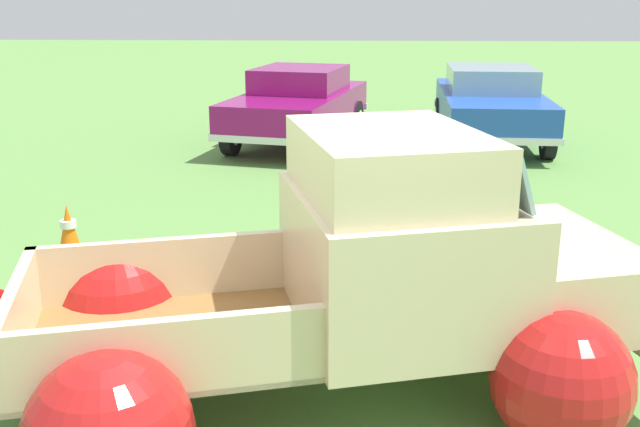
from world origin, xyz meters
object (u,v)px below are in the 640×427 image
(show_car_0, at_px, (298,102))
(show_car_1, at_px, (490,102))
(lane_cone_0, at_px, (69,234))
(vintage_pickup_truck, at_px, (364,292))

(show_car_0, xyz_separation_m, show_car_1, (3.68, 0.22, 0.00))
(show_car_1, xyz_separation_m, lane_cone_0, (-5.69, -6.83, -0.47))
(show_car_0, bearing_deg, vintage_pickup_truck, 20.06)
(show_car_0, height_order, show_car_1, same)
(vintage_pickup_truck, height_order, show_car_1, vintage_pickup_truck)
(vintage_pickup_truck, bearing_deg, lane_cone_0, 125.77)
(show_car_0, bearing_deg, lane_cone_0, -3.84)
(show_car_1, relative_size, lane_cone_0, 7.14)
(show_car_0, relative_size, lane_cone_0, 7.21)
(show_car_1, bearing_deg, lane_cone_0, -36.62)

